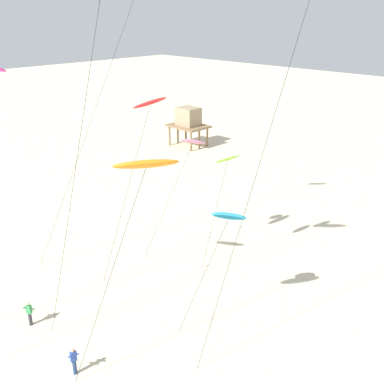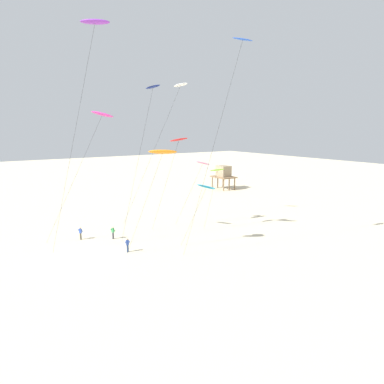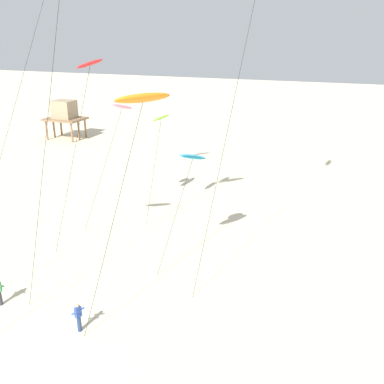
{
  "view_description": "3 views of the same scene",
  "coord_description": "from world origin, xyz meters",
  "views": [
    {
      "loc": [
        19.5,
        -4.55,
        18.48
      ],
      "look_at": [
        1.05,
        14.28,
        7.89
      ],
      "focal_mm": 43.13,
      "sensor_mm": 36.0,
      "label": 1
    },
    {
      "loc": [
        37.26,
        -9.8,
        14.31
      ],
      "look_at": [
        3.03,
        12.85,
        6.61
      ],
      "focal_mm": 32.1,
      "sensor_mm": 36.0,
      "label": 2
    },
    {
      "loc": [
        13.34,
        -10.16,
        14.7
      ],
      "look_at": [
        4.13,
        14.06,
        4.96
      ],
      "focal_mm": 40.07,
      "sensor_mm": 36.0,
      "label": 3
    }
  ],
  "objects": [
    {
      "name": "kite_navy",
      "position": [
        -0.81,
        9.68,
        18.7
      ],
      "size": [
        2.49,
        4.86,
        19.55
      ],
      "color": "navy",
      "rests_on": "ground"
    },
    {
      "name": "kite_flyer_middle",
      "position": [
        1.3,
        4.98,
        0.89
      ],
      "size": [
        0.62,
        0.64,
        1.67
      ],
      "color": "navy",
      "rests_on": "ground"
    },
    {
      "name": "kite_orange",
      "position": [
        3.7,
        8.5,
        11.66
      ],
      "size": [
        3.17,
        5.45,
        12.09
      ],
      "color": "orange",
      "rests_on": "ground"
    },
    {
      "name": "kite_lime",
      "position": [
        -0.41,
        19.34,
        8.45
      ],
      "size": [
        1.27,
        2.85,
        8.75
      ],
      "color": "#8CD833",
      "rests_on": "ground"
    },
    {
      "name": "stilt_house",
      "position": [
        -25.58,
        40.7,
        3.82
      ],
      "size": [
        5.39,
        4.13,
        5.53
      ],
      "color": "#846647",
      "rests_on": "ground"
    },
    {
      "name": "kite_pink",
      "position": [
        -3.64,
        19.13,
        9.16
      ],
      "size": [
        2.39,
        4.83,
        9.68
      ],
      "color": "pink",
      "rests_on": "ground"
    },
    {
      "name": "kite_red",
      "position": [
        -3.44,
        14.92,
        12.6
      ],
      "size": [
        2.24,
        4.88,
        13.1
      ],
      "color": "red",
      "rests_on": "ground"
    },
    {
      "name": "kite_cyan",
      "position": [
        4.13,
        14.18,
        7.24
      ],
      "size": [
        2.23,
        3.99,
        7.75
      ],
      "color": "#33BFE0",
      "rests_on": "ground"
    },
    {
      "name": "kite_flyer_nearest",
      "position": [
        -4.28,
        5.31,
        0.89
      ],
      "size": [
        0.7,
        0.68,
        1.67
      ],
      "color": "#33333D",
      "rests_on": "ground"
    }
  ]
}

